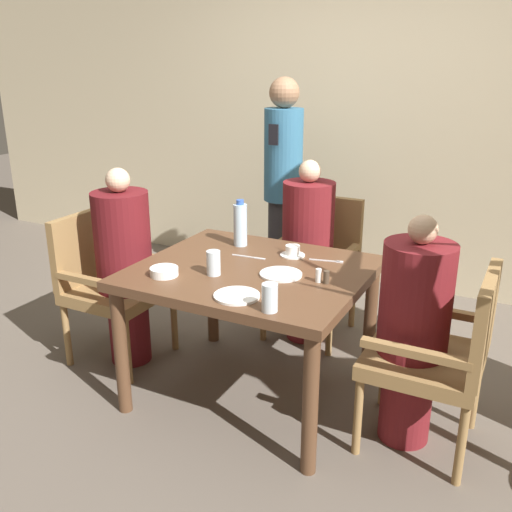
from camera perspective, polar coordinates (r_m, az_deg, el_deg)
The scene contains 21 objects.
ground_plane at distance 3.22m, azimuth -0.42°, elevation -13.50°, with size 16.00×16.00×0.00m, color #60564C.
wall_back at distance 4.55m, azimuth 11.37°, elevation 14.55°, with size 8.00×0.06×2.80m.
dining_table at distance 2.93m, azimuth -0.45°, elevation -2.95°, with size 1.15×1.01×0.73m.
chair_left_side at distance 3.50m, azimuth -14.60°, elevation -2.24°, with size 0.52×0.51×0.89m.
diner_in_left_chair at distance 3.38m, azimuth -13.00°, elevation -0.98°, with size 0.32×0.32×1.17m.
chair_far_side at distance 3.74m, azimuth 5.91°, elevation -0.30°, with size 0.51×0.52×0.89m.
diner_in_far_chair at distance 3.59m, azimuth 5.16°, elevation 0.59°, with size 0.32×0.32×1.17m.
chair_right_side at distance 2.72m, azimuth 18.11°, elevation -9.01°, with size 0.52×0.51×0.89m.
diner_in_right_chair at distance 2.71m, azimuth 15.42°, elevation -7.13°, with size 0.32×0.32×1.11m.
standing_host at distance 4.16m, azimuth 2.71°, elevation 7.13°, with size 0.28×0.31×1.62m.
plate_main_left at distance 2.55m, azimuth -1.93°, elevation -3.99°, with size 0.21×0.21×0.01m.
plate_main_right at distance 2.80m, azimuth 2.50°, elevation -1.83°, with size 0.21×0.21×0.01m.
teacup_with_saucer at distance 3.07m, azimuth 3.68°, elevation 0.44°, with size 0.13×0.13×0.06m.
bowl_small at distance 2.83m, azimuth -9.17°, elevation -1.55°, with size 0.14×0.14×0.04m.
water_bottle at distance 3.21m, azimuth -1.58°, elevation 3.18°, with size 0.08×0.08×0.26m.
glass_tall_near at distance 2.79m, azimuth -4.27°, elevation -0.70°, with size 0.07×0.07×0.12m.
glass_tall_mid at distance 2.39m, azimuth 1.38°, elevation -4.18°, with size 0.07×0.07×0.12m.
salt_shaker at distance 2.72m, azimuth 6.27°, elevation -1.95°, with size 0.03×0.03×0.07m.
pepper_shaker at distance 2.71m, azimuth 7.04°, elevation -2.12°, with size 0.03×0.03×0.06m.
fork_beside_plate at distance 3.01m, azimuth 7.41°, elevation -0.50°, with size 0.18×0.05×0.00m.
knife_beside_plate at distance 3.05m, azimuth -0.57°, elevation -0.11°, with size 0.19×0.03×0.00m.
Camera 1 is at (1.26, -2.40, 1.74)m, focal length 40.00 mm.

